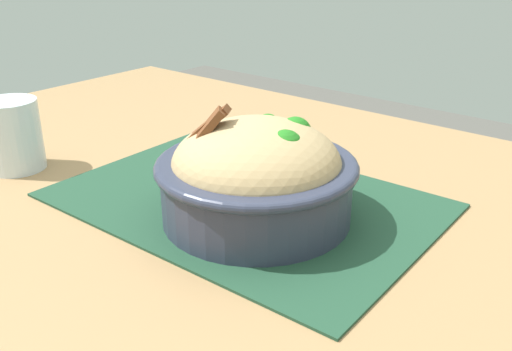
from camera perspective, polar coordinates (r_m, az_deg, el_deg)
table at (r=0.68m, az=-1.54°, el=-9.28°), size 1.32×0.88×0.76m
placemat at (r=0.67m, az=-1.17°, el=-2.47°), size 0.43×0.31×0.00m
bowl at (r=0.60m, az=0.05°, el=0.06°), size 0.23×0.23×0.13m
fork at (r=0.71m, az=-4.75°, el=-0.64°), size 0.05×0.13×0.00m
drinking_glass at (r=0.81m, az=-23.14°, el=3.35°), size 0.07×0.07×0.09m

